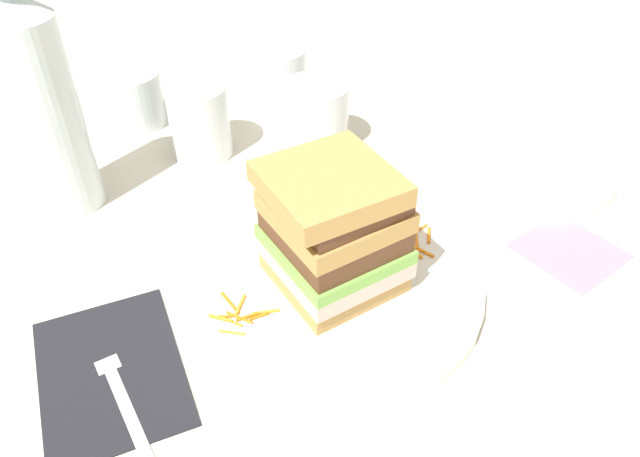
{
  "coord_description": "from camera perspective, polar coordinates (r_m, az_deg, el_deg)",
  "views": [
    {
      "loc": [
        -0.19,
        -0.39,
        0.44
      ],
      "look_at": [
        0.01,
        0.02,
        0.05
      ],
      "focal_mm": 34.67,
      "sensor_mm": 36.0,
      "label": 1
    }
  ],
  "objects": [
    {
      "name": "ground_plane",
      "position": [
        0.62,
        0.24,
        -5.03
      ],
      "size": [
        3.0,
        3.0,
        0.0
      ],
      "primitive_type": "plane",
      "color": "beige"
    },
    {
      "name": "main_plate",
      "position": [
        0.61,
        1.23,
        -5.03
      ],
      "size": [
        0.29,
        0.29,
        0.01
      ],
      "primitive_type": "cylinder",
      "color": "white",
      "rests_on": "ground_plane"
    },
    {
      "name": "sandwich",
      "position": [
        0.56,
        1.28,
        -0.1
      ],
      "size": [
        0.12,
        0.13,
        0.13
      ],
      "color": "tan",
      "rests_on": "main_plate"
    },
    {
      "name": "carrot_shred_0",
      "position": [
        0.57,
        -6.7,
        -8.07
      ],
      "size": [
        0.02,
        0.0,
        0.0
      ],
      "primitive_type": "cylinder",
      "rotation": [
        0.0,
        1.57,
        6.24
      ],
      "color": "orange",
      "rests_on": "main_plate"
    },
    {
      "name": "carrot_shred_1",
      "position": [
        0.58,
        -7.38,
        -7.03
      ],
      "size": [
        0.02,
        0.02,
        0.0
      ],
      "primitive_type": "cylinder",
      "rotation": [
        0.0,
        1.57,
        4.03
      ],
      "color": "orange",
      "rests_on": "main_plate"
    },
    {
      "name": "carrot_shred_2",
      "position": [
        0.57,
        -9.17,
        -8.17
      ],
      "size": [
        0.02,
        0.02,
        0.0
      ],
      "primitive_type": "cylinder",
      "rotation": [
        0.0,
        1.57,
        2.39
      ],
      "color": "orange",
      "rests_on": "main_plate"
    },
    {
      "name": "carrot_shred_3",
      "position": [
        0.57,
        -5.63,
        -8.06
      ],
      "size": [
        0.02,
        0.0,
        0.0
      ],
      "primitive_type": "cylinder",
      "rotation": [
        0.0,
        1.57,
        3.11
      ],
      "color": "orange",
      "rests_on": "main_plate"
    },
    {
      "name": "carrot_shred_4",
      "position": [
        0.57,
        -7.43,
        -8.14
      ],
      "size": [
        0.02,
        0.02,
        0.0
      ],
      "primitive_type": "cylinder",
      "rotation": [
        0.0,
        1.57,
        2.21
      ],
      "color": "orange",
      "rests_on": "main_plate"
    },
    {
      "name": "carrot_shred_5",
      "position": [
        0.57,
        -8.64,
        -8.03
      ],
      "size": [
        0.02,
        0.01,
        0.0
      ],
      "primitive_type": "cylinder",
      "rotation": [
        0.0,
        1.57,
        2.81
      ],
      "color": "orange",
      "rests_on": "main_plate"
    },
    {
      "name": "carrot_shred_6",
      "position": [
        0.58,
        -8.26,
        -6.88
      ],
      "size": [
        0.01,
        0.03,
        0.0
      ],
      "primitive_type": "cylinder",
      "rotation": [
        0.0,
        1.57,
        4.9
      ],
      "color": "orange",
      "rests_on": "main_plate"
    },
    {
      "name": "carrot_shred_7",
      "position": [
        0.57,
        -5.01,
        -7.67
      ],
      "size": [
        0.03,
        0.01,
        0.0
      ],
      "primitive_type": "cylinder",
      "rotation": [
        0.0,
        1.57,
        6.02
      ],
      "color": "orange",
      "rests_on": "main_plate"
    },
    {
      "name": "carrot_shred_8",
      "position": [
        0.57,
        -8.27,
        -8.43
      ],
      "size": [
        0.02,
        0.02,
        0.0
      ],
      "primitive_type": "cylinder",
      "rotation": [
        0.0,
        1.57,
        2.19
      ],
      "color": "orange",
      "rests_on": "main_plate"
    },
    {
      "name": "carrot_shred_9",
      "position": [
        0.56,
        -8.15,
        -9.48
      ],
      "size": [
        0.02,
        0.02,
        0.0
      ],
      "primitive_type": "cylinder",
      "rotation": [
        0.0,
        1.57,
        5.66
      ],
      "color": "orange",
      "rests_on": "main_plate"
    },
    {
      "name": "carrot_shred_10",
      "position": [
        0.63,
        8.7,
        -2.35
      ],
      "size": [
        0.01,
        0.02,
        0.0
      ],
      "primitive_type": "cylinder",
      "rotation": [
        0.0,
        1.57,
        5.27
      ],
      "color": "orange",
      "rests_on": "main_plate"
    },
    {
      "name": "carrot_shred_11",
      "position": [
        0.64,
        9.4,
        -2.02
      ],
      "size": [
        0.01,
        0.03,
        0.0
      ],
      "primitive_type": "cylinder",
      "rotation": [
        0.0,
        1.57,
        2.0
      ],
      "color": "orange",
      "rests_on": "main_plate"
    },
    {
      "name": "carrot_shred_12",
      "position": [
        0.63,
        8.22,
        -2.36
      ],
      "size": [
        0.03,
        0.0,
        0.0
      ],
      "primitive_type": "cylinder",
      "rotation": [
        0.0,
        1.57,
        3.17
      ],
      "color": "orange",
      "rests_on": "main_plate"
    },
    {
      "name": "carrot_shred_13",
      "position": [
        0.66,
        9.08,
        -0.12
      ],
      "size": [
        0.03,
        0.01,
        0.0
      ],
      "primitive_type": "cylinder",
      "rotation": [
        0.0,
        1.57,
        3.38
      ],
      "color": "orange",
      "rests_on": "main_plate"
    },
    {
      "name": "carrot_shred_14",
      "position": [
        0.64,
        8.03,
        -1.88
      ],
      "size": [
        0.02,
        0.01,
        0.0
      ],
      "primitive_type": "cylinder",
      "rotation": [
        0.0,
        1.57,
        5.9
      ],
      "color": "orange",
      "rests_on": "main_plate"
    },
    {
      "name": "carrot_shred_15",
      "position": [
        0.65,
        9.06,
        -1.2
      ],
      "size": [
        0.02,
        0.03,
        0.0
      ],
      "primitive_type": "cylinder",
      "rotation": [
        0.0,
        1.57,
        4.2
      ],
      "color": "orange",
      "rests_on": "main_plate"
    },
    {
      "name": "carrot_shred_16",
      "position": [
        0.66,
        9.89,
        -0.48
      ],
      "size": [
        0.02,
        0.02,
        0.0
      ],
      "primitive_type": "cylinder",
      "rotation": [
        0.0,
        1.57,
        4.11
      ],
      "color": "orange",
      "rests_on": "main_plate"
    },
    {
      "name": "carrot_shred_17",
      "position": [
        0.64,
        7.06,
        -1.67
      ],
      "size": [
        0.02,
        0.03,
        0.0
      ],
      "primitive_type": "cylinder",
      "rotation": [
        0.0,
        1.57,
        4.16
      ],
      "color": "orange",
      "rests_on": "main_plate"
    },
    {
      "name": "napkin_dark",
      "position": [
        0.58,
        -18.76,
        -12.35
      ],
      "size": [
        0.13,
        0.17,
        0.0
      ],
      "primitive_type": "cube",
      "rotation": [
        0.0,
        0.0,
        -0.05
      ],
      "color": "black",
      "rests_on": "ground_plane"
    },
    {
      "name": "fork",
      "position": [
        0.56,
        -18.17,
        -13.76
      ],
      "size": [
        0.03,
        0.17,
        0.0
      ],
      "color": "silver",
      "rests_on": "napkin_dark"
    },
    {
      "name": "knife",
      "position": [
        0.68,
        15.87,
        -1.43
      ],
      "size": [
        0.02,
        0.2,
        0.0
      ],
      "color": "silver",
      "rests_on": "ground_plane"
    },
    {
      "name": "juice_glass",
      "position": [
        0.8,
        -0.32,
        10.06
      ],
      "size": [
        0.08,
        0.08,
        0.09
      ],
      "color": "white",
      "rests_on": "ground_plane"
    },
    {
      "name": "water_bottle",
      "position": [
        0.71,
        -24.03,
        10.46
      ],
      "size": [
        0.07,
        0.07,
        0.28
      ],
      "color": "silver",
      "rests_on": "ground_plane"
    },
    {
      "name": "empty_tumbler_0",
      "position": [
        0.91,
        -3.69,
        13.92
      ],
      "size": [
        0.07,
        0.07,
        0.08
      ],
      "primitive_type": "cylinder",
      "color": "silver",
      "rests_on": "ground_plane"
    },
    {
      "name": "empty_tumbler_1",
      "position": [
        0.89,
        -16.64,
        11.42
      ],
      "size": [
        0.07,
        0.07,
        0.07
      ],
      "primitive_type": "cylinder",
      "color": "silver",
      "rests_on": "ground_plane"
    },
    {
      "name": "empty_tumbler_2",
      "position": [
        0.79,
        -11.05,
        9.71
      ],
      "size": [
        0.08,
        0.08,
        0.09
      ],
      "primitive_type": "cylinder",
      "color": "silver",
      "rests_on": "ground_plane"
    },
    {
      "name": "side_plate",
      "position": [
        0.81,
        19.05,
        5.28
      ],
      "size": [
        0.2,
        0.2,
        0.01
      ],
      "primitive_type": "cylinder",
      "color": "white",
      "rests_on": "ground_plane"
    },
    {
      "name": "napkin_pink",
      "position": [
        0.7,
        22.05,
        -1.89
      ],
      "size": [
        0.11,
        0.11,
        0.0
      ],
      "primitive_type": "cube",
      "rotation": [
        0.0,
        0.0,
        0.22
      ],
      "color": "pink",
      "rests_on": "ground_plane"
    }
  ]
}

